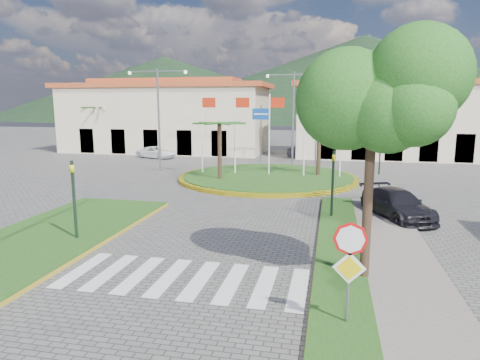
% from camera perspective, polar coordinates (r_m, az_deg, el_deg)
% --- Properties ---
extents(ground, '(160.00, 160.00, 0.00)m').
position_cam_1_polar(ground, '(10.42, -15.86, -20.97)').
color(ground, '#575552').
rests_on(ground, ground).
extents(sidewalk_right, '(4.00, 28.00, 0.15)m').
position_cam_1_polar(sidewalk_right, '(11.23, 19.90, -18.33)').
color(sidewalk_right, gray).
rests_on(sidewalk_right, ground).
extents(verge_right, '(1.60, 28.00, 0.18)m').
position_cam_1_polar(verge_right, '(11.11, 13.45, -18.21)').
color(verge_right, '#214A15').
rests_on(verge_right, ground).
extents(median_left, '(5.00, 14.00, 0.18)m').
position_cam_1_polar(median_left, '(18.35, -25.20, -7.41)').
color(median_left, '#214A15').
rests_on(median_left, ground).
extents(crosswalk, '(8.00, 3.00, 0.01)m').
position_cam_1_polar(crosswalk, '(13.67, -7.83, -12.83)').
color(crosswalk, silver).
rests_on(crosswalk, ground).
extents(roundabout_island, '(12.70, 12.70, 6.00)m').
position_cam_1_polar(roundabout_island, '(30.56, 3.72, 0.41)').
color(roundabout_island, yellow).
rests_on(roundabout_island, ground).
extents(stop_sign, '(0.80, 0.11, 2.65)m').
position_cam_1_polar(stop_sign, '(10.39, 14.40, -10.02)').
color(stop_sign, slate).
rests_on(stop_sign, ground).
extents(deciduous_tree, '(3.60, 3.60, 6.80)m').
position_cam_1_polar(deciduous_tree, '(12.85, 17.29, 9.05)').
color(deciduous_tree, black).
rests_on(deciduous_tree, ground).
extents(traffic_light_left, '(0.15, 0.18, 3.20)m').
position_cam_1_polar(traffic_light_left, '(17.55, -21.29, -1.66)').
color(traffic_light_left, black).
rests_on(traffic_light_left, ground).
extents(traffic_light_right, '(0.15, 0.18, 3.20)m').
position_cam_1_polar(traffic_light_right, '(20.09, 12.27, 0.22)').
color(traffic_light_right, black).
rests_on(traffic_light_right, ground).
extents(traffic_light_far, '(0.18, 0.15, 3.20)m').
position_cam_1_polar(traffic_light_far, '(34.16, 18.20, 3.95)').
color(traffic_light_far, black).
rests_on(traffic_light_far, ground).
extents(direction_sign_west, '(1.60, 0.14, 5.20)m').
position_cam_1_polar(direction_sign_west, '(39.34, 2.82, 7.51)').
color(direction_sign_west, slate).
rests_on(direction_sign_west, ground).
extents(direction_sign_east, '(1.60, 0.14, 5.20)m').
position_cam_1_polar(direction_sign_east, '(38.84, 10.17, 7.33)').
color(direction_sign_east, slate).
rests_on(direction_sign_east, ground).
extents(street_lamp_centre, '(4.80, 0.16, 8.00)m').
position_cam_1_polar(street_lamp_centre, '(37.96, 7.11, 8.81)').
color(street_lamp_centre, slate).
rests_on(street_lamp_centre, ground).
extents(street_lamp_west, '(4.80, 0.16, 8.00)m').
position_cam_1_polar(street_lamp_west, '(34.52, -10.80, 8.58)').
color(street_lamp_west, slate).
rests_on(street_lamp_west, ground).
extents(building_left, '(23.32, 9.54, 8.05)m').
position_cam_1_polar(building_left, '(49.38, -9.82, 8.34)').
color(building_left, beige).
rests_on(building_left, ground).
extents(building_right, '(19.08, 9.54, 8.05)m').
position_cam_1_polar(building_right, '(46.17, 19.32, 7.81)').
color(building_right, beige).
rests_on(building_right, ground).
extents(hill_far_west, '(140.00, 140.00, 22.00)m').
position_cam_1_polar(hill_far_west, '(159.40, -9.93, 12.01)').
color(hill_far_west, black).
rests_on(hill_far_west, ground).
extents(hill_far_mid, '(180.00, 180.00, 30.00)m').
position_cam_1_polar(hill_far_mid, '(168.42, 16.19, 13.02)').
color(hill_far_mid, black).
rests_on(hill_far_mid, ground).
extents(hill_near_back, '(110.00, 110.00, 16.00)m').
position_cam_1_polar(hill_near_back, '(138.58, 6.33, 11.17)').
color(hill_near_back, black).
rests_on(hill_near_back, ground).
extents(white_van, '(4.50, 3.06, 1.14)m').
position_cam_1_polar(white_van, '(43.30, -11.11, 3.64)').
color(white_van, white).
rests_on(white_van, ground).
extents(car_dark_a, '(3.44, 2.33, 1.09)m').
position_cam_1_polar(car_dark_a, '(45.17, -0.93, 4.06)').
color(car_dark_a, black).
rests_on(car_dark_a, ground).
extents(car_dark_b, '(3.94, 1.74, 1.26)m').
position_cam_1_polar(car_dark_b, '(43.06, 8.92, 3.75)').
color(car_dark_b, black).
rests_on(car_dark_b, ground).
extents(car_side_right, '(3.58, 5.03, 1.35)m').
position_cam_1_polar(car_side_right, '(21.38, 20.22, -3.04)').
color(car_side_right, black).
rests_on(car_side_right, ground).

